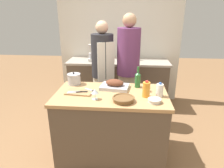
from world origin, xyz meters
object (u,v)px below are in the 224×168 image
at_px(roasting_pan, 115,85).
at_px(juice_jug, 146,89).
at_px(mixing_bowl, 155,100).
at_px(person_cook_aproned, 103,69).
at_px(knife_bread, 91,90).
at_px(person_cook_guest, 128,66).
at_px(knife_chef, 78,92).
at_px(wine_glass_right, 95,92).
at_px(wine_glass_left, 146,84).
at_px(knife_paring, 75,92).
at_px(stock_pot, 74,79).
at_px(condiment_bottle_extra, 94,54).
at_px(milk_jug, 160,90).
at_px(wicker_basket, 123,99).
at_px(stand_mixer, 93,54).
at_px(condiment_bottle_tall, 121,56).
at_px(cutting_board, 79,92).
at_px(wine_bottle_green, 138,79).
at_px(condiment_bottle_short, 138,57).

bearing_deg(roasting_pan, juice_jug, -30.62).
distance_m(mixing_bowl, person_cook_aproned, 1.29).
distance_m(knife_bread, person_cook_guest, 0.92).
bearing_deg(knife_chef, wine_glass_right, -33.77).
relative_size(wine_glass_right, knife_bread, 0.70).
bearing_deg(person_cook_aproned, person_cook_guest, -30.61).
bearing_deg(wine_glass_left, mixing_bowl, -77.23).
bearing_deg(person_cook_guest, juice_jug, -70.18).
bearing_deg(person_cook_aproned, knife_paring, -130.74).
bearing_deg(knife_chef, stock_pot, 113.16).
height_order(wine_glass_left, condiment_bottle_extra, condiment_bottle_extra).
relative_size(milk_jug, condiment_bottle_extra, 0.81).
height_order(wine_glass_right, person_cook_aproned, person_cook_aproned).
distance_m(wine_glass_right, person_cook_guest, 1.08).
relative_size(knife_bread, person_cook_guest, 0.10).
distance_m(knife_chef, person_cook_aproned, 0.91).
bearing_deg(person_cook_guest, wine_glass_left, -66.33).
height_order(wicker_basket, stock_pot, stock_pot).
bearing_deg(person_cook_guest, roasting_pan, -97.99).
bearing_deg(milk_jug, stand_mixer, 124.91).
relative_size(wine_glass_left, condiment_bottle_tall, 0.58).
relative_size(wine_glass_right, condiment_bottle_extra, 0.59).
bearing_deg(condiment_bottle_extra, cutting_board, -86.82).
bearing_deg(wicker_basket, roasting_pan, 108.20).
bearing_deg(condiment_bottle_tall, knife_paring, -107.05).
relative_size(mixing_bowl, wine_glass_right, 1.20).
relative_size(wicker_basket, knife_chef, 1.02).
relative_size(roasting_pan, knife_bread, 2.16).
bearing_deg(cutting_board, wicker_basket, -20.06).
relative_size(milk_jug, knife_bread, 0.95).
bearing_deg(milk_jug, mixing_bowl, -113.21).
distance_m(juice_jug, knife_chef, 0.82).
height_order(roasting_pan, knife_bread, roasting_pan).
height_order(wine_bottle_green, person_cook_aproned, person_cook_aproned).
height_order(knife_paring, stand_mixer, stand_mixer).
distance_m(wine_bottle_green, knife_bread, 0.62).
relative_size(wine_glass_left, condiment_bottle_short, 0.82).
height_order(wine_glass_left, knife_chef, wine_glass_left).
distance_m(cutting_board, person_cook_aproned, 0.89).
height_order(wicker_basket, knife_bread, wicker_basket).
distance_m(knife_chef, condiment_bottle_tall, 1.62).
bearing_deg(knife_bread, mixing_bowl, -17.94).
bearing_deg(wine_glass_left, roasting_pan, 171.58).
relative_size(juice_jug, knife_paring, 1.11).
xyz_separation_m(milk_jug, stand_mixer, (-1.04, 1.49, 0.09)).
bearing_deg(wine_glass_right, knife_bread, 111.05).
height_order(juice_jug, person_cook_aproned, person_cook_aproned).
height_order(stock_pot, knife_chef, stock_pot).
xyz_separation_m(roasting_pan, stand_mixer, (-0.50, 1.28, 0.12)).
distance_m(knife_bread, person_cook_aproned, 0.83).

